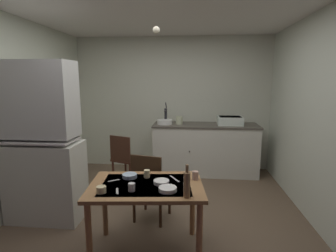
# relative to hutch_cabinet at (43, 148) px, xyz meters

# --- Properties ---
(ground_plane) EXTENTS (5.30, 5.30, 0.00)m
(ground_plane) POSITION_rel_hutch_cabinet_xyz_m (1.38, 0.01, -0.91)
(ground_plane) COLOR brown
(wall_back) EXTENTS (3.79, 0.10, 2.52)m
(wall_back) POSITION_rel_hutch_cabinet_xyz_m (1.38, 2.21, 0.35)
(wall_back) COLOR beige
(wall_back) RESTS_ON ground
(wall_left) EXTENTS (0.10, 4.40, 2.52)m
(wall_left) POSITION_rel_hutch_cabinet_xyz_m (-0.51, 0.01, 0.35)
(wall_left) COLOR beige
(wall_left) RESTS_ON ground
(wall_right) EXTENTS (0.10, 4.40, 2.52)m
(wall_right) POSITION_rel_hutch_cabinet_xyz_m (3.28, 0.01, 0.35)
(wall_right) COLOR beige
(wall_right) RESTS_ON ground
(hutch_cabinet) EXTENTS (0.88, 0.47, 1.94)m
(hutch_cabinet) POSITION_rel_hutch_cabinet_xyz_m (0.00, 0.00, 0.00)
(hutch_cabinet) COLOR silver
(hutch_cabinet) RESTS_ON ground
(counter_cabinet) EXTENTS (1.89, 0.64, 0.92)m
(counter_cabinet) POSITION_rel_hutch_cabinet_xyz_m (2.02, 1.84, -0.45)
(counter_cabinet) COLOR silver
(counter_cabinet) RESTS_ON ground
(sink_basin) EXTENTS (0.44, 0.34, 0.15)m
(sink_basin) POSITION_rel_hutch_cabinet_xyz_m (2.45, 1.84, 0.09)
(sink_basin) COLOR white
(sink_basin) RESTS_ON counter_cabinet
(hand_pump) EXTENTS (0.05, 0.27, 0.39)m
(hand_pump) POSITION_rel_hutch_cabinet_xyz_m (1.29, 1.88, 0.18)
(hand_pump) COLOR #232328
(hand_pump) RESTS_ON counter_cabinet
(mixing_bowl_counter) EXTENTS (0.27, 0.27, 0.08)m
(mixing_bowl_counter) POSITION_rel_hutch_cabinet_xyz_m (1.28, 1.79, 0.05)
(mixing_bowl_counter) COLOR white
(mixing_bowl_counter) RESTS_ON counter_cabinet
(stoneware_crock) EXTENTS (0.12, 0.12, 0.14)m
(stoneware_crock) POSITION_rel_hutch_cabinet_xyz_m (1.54, 1.83, 0.08)
(stoneware_crock) COLOR beige
(stoneware_crock) RESTS_ON counter_cabinet
(dining_table) EXTENTS (1.16, 0.84, 0.72)m
(dining_table) POSITION_rel_hutch_cabinet_xyz_m (1.35, -0.54, -0.29)
(dining_table) COLOR #996B40
(dining_table) RESTS_ON ground
(chair_far_side) EXTENTS (0.48, 0.48, 0.86)m
(chair_far_side) POSITION_rel_hutch_cabinet_xyz_m (1.29, 0.06, -0.45)
(chair_far_side) COLOR #3D2616
(chair_far_side) RESTS_ON ground
(chair_by_counter) EXTENTS (0.52, 0.52, 0.85)m
(chair_by_counter) POSITION_rel_hutch_cabinet_xyz_m (0.70, 1.13, -0.45)
(chair_by_counter) COLOR #432218
(chair_by_counter) RESTS_ON ground
(serving_bowl_wide) EXTENTS (0.17, 0.17, 0.04)m
(serving_bowl_wide) POSITION_rel_hutch_cabinet_xyz_m (1.57, -0.68, -0.17)
(serving_bowl_wide) COLOR white
(serving_bowl_wide) RESTS_ON dining_table
(soup_bowl_small) EXTENTS (0.15, 0.15, 0.03)m
(soup_bowl_small) POSITION_rel_hutch_cabinet_xyz_m (1.50, -0.51, -0.17)
(soup_bowl_small) COLOR white
(soup_bowl_small) RESTS_ON dining_table
(sauce_dish) EXTENTS (0.15, 0.15, 0.04)m
(sauce_dish) POSITION_rel_hutch_cabinet_xyz_m (1.15, -0.38, -0.17)
(sauce_dish) COLOR #9EB2C6
(sauce_dish) RESTS_ON dining_table
(mug_dark) EXTENTS (0.06, 0.06, 0.09)m
(mug_dark) POSITION_rel_hutch_cabinet_xyz_m (1.83, -0.37, -0.14)
(mug_dark) COLOR tan
(mug_dark) RESTS_ON dining_table
(mug_tall) EXTENTS (0.06, 0.06, 0.08)m
(mug_tall) POSITION_rel_hutch_cabinet_xyz_m (1.33, -0.36, -0.15)
(mug_tall) COLOR beige
(mug_tall) RESTS_ON dining_table
(teacup_mint) EXTENTS (0.09, 0.09, 0.06)m
(teacup_mint) POSITION_rel_hutch_cabinet_xyz_m (0.99, -0.77, -0.16)
(teacup_mint) COLOR beige
(teacup_mint) RESTS_ON dining_table
(teacup_cream) EXTENTS (0.06, 0.06, 0.07)m
(teacup_cream) POSITION_rel_hutch_cabinet_xyz_m (1.25, -0.71, -0.15)
(teacup_cream) COLOR white
(teacup_cream) RESTS_ON dining_table
(glass_bottle) EXTENTS (0.06, 0.06, 0.29)m
(glass_bottle) POSITION_rel_hutch_cabinet_xyz_m (1.75, -0.79, -0.07)
(glass_bottle) COLOR olive
(glass_bottle) RESTS_ON dining_table
(table_knife) EXTENTS (0.11, 0.17, 0.00)m
(table_knife) POSITION_rel_hutch_cabinet_xyz_m (1.62, -0.38, -0.18)
(table_knife) COLOR silver
(table_knife) RESTS_ON dining_table
(teaspoon_near_bowl) EXTENTS (0.11, 0.09, 0.00)m
(teaspoon_near_bowl) POSITION_rel_hutch_cabinet_xyz_m (1.01, -0.48, -0.18)
(teaspoon_near_bowl) COLOR beige
(teaspoon_near_bowl) RESTS_ON dining_table
(teaspoon_by_cup) EXTENTS (0.06, 0.13, 0.00)m
(teaspoon_by_cup) POSITION_rel_hutch_cabinet_xyz_m (1.12, -0.73, -0.18)
(teaspoon_by_cup) COLOR beige
(teaspoon_by_cup) RESTS_ON dining_table
(pendant_bulb) EXTENTS (0.08, 0.08, 0.08)m
(pendant_bulb) POSITION_rel_hutch_cabinet_xyz_m (1.37, 0.15, 1.36)
(pendant_bulb) COLOR #F9EFCC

